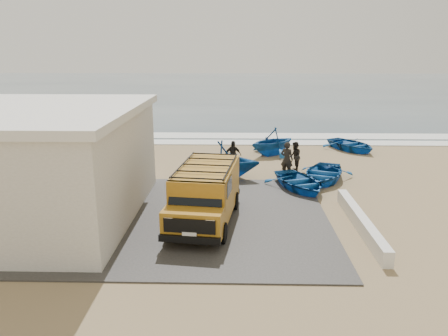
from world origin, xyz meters
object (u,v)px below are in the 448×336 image
object	(u,v)px
boat_far_right	(351,145)
fisherman_front	(287,159)
boat_near_right	(323,173)
boat_mid_left	(225,159)
boat_near_left	(299,182)
fisherman_middle	(295,157)
building	(29,163)
fisherman_back	(233,155)
van	(205,192)
boat_far_left	(272,141)
parapet	(361,222)

from	to	relation	value
boat_far_right	fisherman_front	xyz separation A→B (m)	(-4.86, -6.04, 0.52)
boat_near_right	boat_mid_left	xyz separation A→B (m)	(-4.92, 0.49, 0.57)
boat_near_left	boat_far_right	distance (m)	9.38
fisherman_front	fisherman_middle	world-z (taller)	fisherman_front
building	fisherman_front	xyz separation A→B (m)	(10.56, 5.84, -1.26)
building	boat_near_left	world-z (taller)	building
boat_mid_left	fisherman_middle	xyz separation A→B (m)	(3.72, 1.24, -0.15)
fisherman_back	van	bearing A→B (deg)	-112.40
boat_near_right	fisherman_back	bearing A→B (deg)	176.44
building	van	xyz separation A→B (m)	(6.79, -0.41, -0.98)
boat_far_left	fisherman_back	world-z (taller)	boat_far_left
boat_far_right	boat_far_left	bearing A→B (deg)	165.95
building	fisherman_back	world-z (taller)	building
van	boat_near_left	world-z (taller)	van
boat_mid_left	boat_far_right	xyz separation A→B (m)	(8.05, 6.35, -0.57)
boat_far_right	fisherman_middle	xyz separation A→B (m)	(-4.33, -5.11, 0.42)
boat_near_left	boat_far_right	xyz separation A→B (m)	(4.50, 8.23, 0.01)
van	fisherman_middle	world-z (taller)	van
boat_near_right	boat_far_left	distance (m)	5.90
boat_near_right	fisherman_front	size ratio (longest dim) A/B	2.06
boat_near_right	fisherman_middle	bearing A→B (deg)	145.38
boat_near_right	fisherman_front	xyz separation A→B (m)	(-1.74, 0.80, 0.52)
fisherman_middle	parapet	bearing A→B (deg)	17.07
boat_far_right	fisherman_middle	bearing A→B (deg)	-158.76
parapet	boat_far_left	distance (m)	11.78
boat_far_right	fisherman_back	size ratio (longest dim) A/B	2.31
parapet	boat_far_right	size ratio (longest dim) A/B	1.62
boat_near_right	fisherman_back	distance (m)	4.97
boat_far_right	fisherman_back	distance (m)	9.05
parapet	van	xyz separation A→B (m)	(-5.71, 0.59, 0.91)
boat_far_left	fisherman_front	xyz separation A→B (m)	(0.36, -4.70, 0.06)
boat_near_left	fisherman_front	bearing A→B (deg)	79.74
van	boat_near_left	xyz separation A→B (m)	(4.13, 4.06, -0.81)
building	boat_near_left	size ratio (longest dim) A/B	2.62
van	boat_near_right	bearing A→B (deg)	51.91
building	van	distance (m)	6.87
boat_near_left	fisherman_front	size ratio (longest dim) A/B	1.98
boat_mid_left	fisherman_back	bearing A→B (deg)	3.28
parapet	boat_far_left	size ratio (longest dim) A/B	1.86
boat_mid_left	boat_far_left	bearing A→B (deg)	-11.42
parapet	boat_far_right	bearing A→B (deg)	77.23
boat_near_right	fisherman_back	xyz separation A→B (m)	(-4.52, 2.02, 0.41)
boat_far_right	fisherman_back	xyz separation A→B (m)	(-7.64, -4.82, 0.42)
boat_near_right	boat_far_right	size ratio (longest dim) A/B	1.01
boat_near_left	boat_far_left	size ratio (longest dim) A/B	1.11
boat_far_left	parapet	bearing A→B (deg)	-26.18
boat_far_left	fisherman_middle	xyz separation A→B (m)	(0.89, -3.77, -0.04)
boat_near_right	boat_far_right	distance (m)	7.52
boat_far_right	fisherman_middle	size ratio (longest dim) A/B	2.29
van	fisherman_middle	xyz separation A→B (m)	(4.30, 7.18, -0.38)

